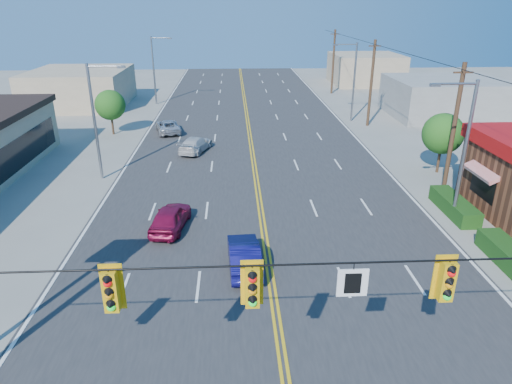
{
  "coord_description": "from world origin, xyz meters",
  "views": [
    {
      "loc": [
        -1.59,
        -9.09,
        11.64
      ],
      "look_at": [
        -0.4,
        13.57,
        2.2
      ],
      "focal_mm": 32.0,
      "sensor_mm": 36.0,
      "label": 1
    }
  ],
  "objects_px": {
    "car_silver": "(168,127)",
    "car_white": "(195,145)",
    "signal_span": "(297,304)",
    "car_blue": "(244,256)",
    "car_magenta": "(170,218)"
  },
  "relations": [
    {
      "from": "car_silver",
      "to": "car_white",
      "type": "bearing_deg",
      "value": 102.02
    },
    {
      "from": "signal_span",
      "to": "car_silver",
      "type": "xyz_separation_m",
      "value": [
        -7.69,
        34.09,
        -4.27
      ]
    },
    {
      "from": "signal_span",
      "to": "car_white",
      "type": "height_order",
      "value": "signal_span"
    },
    {
      "from": "car_white",
      "to": "car_silver",
      "type": "height_order",
      "value": "car_white"
    },
    {
      "from": "car_blue",
      "to": "signal_span",
      "type": "bearing_deg",
      "value": 93.29
    },
    {
      "from": "car_magenta",
      "to": "car_silver",
      "type": "xyz_separation_m",
      "value": [
        -2.7,
        20.41,
        -0.07
      ]
    },
    {
      "from": "car_white",
      "to": "car_blue",
      "type": "bearing_deg",
      "value": 118.81
    },
    {
      "from": "signal_span",
      "to": "car_magenta",
      "type": "relative_size",
      "value": 6.06
    },
    {
      "from": "signal_span",
      "to": "car_white",
      "type": "xyz_separation_m",
      "value": [
        -4.62,
        27.88,
        -4.26
      ]
    },
    {
      "from": "signal_span",
      "to": "car_magenta",
      "type": "height_order",
      "value": "signal_span"
    },
    {
      "from": "signal_span",
      "to": "car_silver",
      "type": "height_order",
      "value": "signal_span"
    },
    {
      "from": "car_magenta",
      "to": "car_silver",
      "type": "height_order",
      "value": "car_magenta"
    },
    {
      "from": "signal_span",
      "to": "car_blue",
      "type": "bearing_deg",
      "value": 96.36
    },
    {
      "from": "car_white",
      "to": "signal_span",
      "type": "bearing_deg",
      "value": 117.26
    },
    {
      "from": "car_white",
      "to": "car_silver",
      "type": "bearing_deg",
      "value": -45.87
    }
  ]
}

